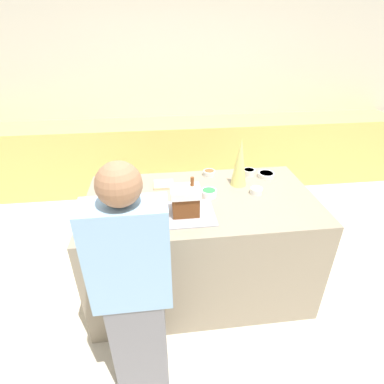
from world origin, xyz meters
The scene contains 17 objects.
ground_plane centered at (0.00, 0.00, 0.00)m, with size 12.00×12.00×0.00m, color beige.
wall_back centered at (0.00, 2.27, 1.30)m, with size 8.00×0.05×2.60m.
back_cabinet_block centered at (0.00, 1.94, 0.45)m, with size 6.00×0.60×0.90m.
kitchen_island centered at (0.00, 0.00, 0.45)m, with size 1.73×0.95×0.89m.
baking_tray centered at (-0.14, -0.20, 0.90)m, with size 0.40×0.34×0.01m.
gingerbread_house centered at (-0.14, -0.20, 1.00)m, with size 0.20×0.15×0.26m.
decorative_tree centered at (0.33, 0.18, 1.09)m, with size 0.13×0.13×0.40m.
candy_bowl_behind_tray centered at (0.43, 0.02, 0.92)m, with size 0.09×0.09×0.05m.
candy_bowl_beside_tree centered at (-0.51, 0.09, 0.92)m, with size 0.11×0.11×0.05m.
candy_bowl_near_tray_right centered at (0.13, 0.38, 0.92)m, with size 0.10×0.10×0.04m.
candy_bowl_front_corner centered at (-0.65, 0.32, 0.92)m, with size 0.09×0.09×0.05m.
candy_bowl_far_right centered at (0.60, 0.29, 0.91)m, with size 0.14×0.14×0.04m.
candy_bowl_far_left centered at (0.06, 0.02, 0.92)m, with size 0.12×0.12×0.05m.
candy_bowl_near_tray_left centered at (0.47, 0.34, 0.92)m, with size 0.10×0.10×0.05m.
cookbook centered at (-0.27, 0.24, 0.90)m, with size 0.16×0.15×0.02m.
mug centered at (-0.55, -0.41, 0.93)m, with size 0.09×0.09×0.09m.
person centered at (-0.48, -0.75, 0.80)m, with size 0.41×0.51×1.55m.
Camera 1 is at (-0.30, -1.91, 2.04)m, focal length 28.00 mm.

